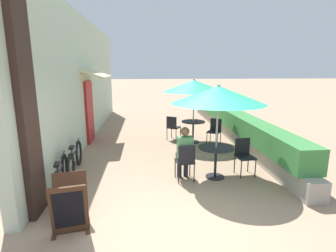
{
  "coord_description": "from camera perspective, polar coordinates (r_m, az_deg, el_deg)",
  "views": [
    {
      "loc": [
        -0.42,
        -3.81,
        2.52
      ],
      "look_at": [
        0.15,
        3.07,
        1.0
      ],
      "focal_mm": 28.0,
      "sensor_mm": 36.0,
      "label": 1
    }
  ],
  "objects": [
    {
      "name": "cafe_chair_near_left",
      "position": [
        5.95,
        3.82,
        -7.3
      ],
      "size": [
        0.44,
        0.44,
        0.87
      ],
      "rotation": [
        0.0,
        0.0,
        6.39
      ],
      "color": "black",
      "rests_on": "ground_plane"
    },
    {
      "name": "patio_umbrella_mid",
      "position": [
        8.89,
        5.69,
        8.7
      ],
      "size": [
        2.08,
        2.08,
        2.19
      ],
      "color": "#B7B7BC",
      "rests_on": "ground_plane"
    },
    {
      "name": "cafe_chair_mid_right",
      "position": [
        8.92,
        10.13,
        -0.75
      ],
      "size": [
        0.55,
        0.55,
        0.87
      ],
      "rotation": [
        0.0,
        0.0,
        8.87
      ],
      "color": "black",
      "rests_on": "ground_plane"
    },
    {
      "name": "planter_hedge",
      "position": [
        10.33,
        13.22,
        1.03
      ],
      "size": [
        0.6,
        10.84,
        1.01
      ],
      "color": "gray",
      "rests_on": "ground_plane"
    },
    {
      "name": "coffee_cup_mid",
      "position": [
        8.97,
        6.17,
        1.21
      ],
      "size": [
        0.07,
        0.07,
        0.09
      ],
      "color": "#B73D3D",
      "rests_on": "patio_table_mid"
    },
    {
      "name": "patio_umbrella_near",
      "position": [
        5.93,
        10.89,
        6.69
      ],
      "size": [
        2.08,
        2.08,
        2.19
      ],
      "color": "#B7B7BC",
      "rests_on": "ground_plane"
    },
    {
      "name": "patio_table_mid",
      "position": [
        9.08,
        5.5,
        -0.16
      ],
      "size": [
        0.81,
        0.81,
        0.74
      ],
      "color": "black",
      "rests_on": "ground_plane"
    },
    {
      "name": "cafe_facade_wall",
      "position": [
        9.84,
        -17.43,
        9.36
      ],
      "size": [
        0.98,
        11.84,
        4.2
      ],
      "color": "#B2C1AD",
      "rests_on": "ground_plane"
    },
    {
      "name": "cafe_chair_mid_left",
      "position": [
        9.32,
        1.05,
        0.01
      ],
      "size": [
        0.55,
        0.55,
        0.87
      ],
      "rotation": [
        0.0,
        0.0,
        5.72
      ],
      "color": "black",
      "rests_on": "ground_plane"
    },
    {
      "name": "cafe_chair_near_right",
      "position": [
        6.6,
        16.21,
        -5.78
      ],
      "size": [
        0.44,
        0.44,
        0.87
      ],
      "rotation": [
        0.0,
        0.0,
        9.53
      ],
      "color": "black",
      "rests_on": "ground_plane"
    },
    {
      "name": "ground_plane",
      "position": [
        4.59,
        1.41,
        -20.91
      ],
      "size": [
        120.0,
        120.0,
        0.0
      ],
      "primitive_type": "plane",
      "color": "#9E7F66"
    },
    {
      "name": "bicycle_leaning",
      "position": [
        5.9,
        -22.26,
        -10.19
      ],
      "size": [
        0.33,
        1.72,
        0.75
      ],
      "rotation": [
        0.0,
        0.0,
        0.16
      ],
      "color": "black",
      "rests_on": "ground_plane"
    },
    {
      "name": "patio_table_near",
      "position": [
        6.23,
        10.36,
        -6.25
      ],
      "size": [
        0.81,
        0.81,
        0.74
      ],
      "color": "black",
      "rests_on": "ground_plane"
    },
    {
      "name": "menu_board",
      "position": [
        4.58,
        -20.59,
        -15.72
      ],
      "size": [
        0.66,
        0.73,
        0.86
      ],
      "rotation": [
        0.0,
        0.0,
        0.21
      ],
      "color": "#422819",
      "rests_on": "ground_plane"
    },
    {
      "name": "seated_patron_near_left",
      "position": [
        6.0,
        3.58,
        -5.41
      ],
      "size": [
        0.36,
        0.43,
        1.25
      ],
      "rotation": [
        0.0,
        0.0,
        6.39
      ],
      "color": "#23232D",
      "rests_on": "ground_plane"
    },
    {
      "name": "bicycle_second",
      "position": [
        6.87,
        -19.58,
        -6.77
      ],
      "size": [
        0.2,
        1.74,
        0.76
      ],
      "rotation": [
        0.0,
        0.0,
        0.08
      ],
      "color": "black",
      "rests_on": "ground_plane"
    }
  ]
}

